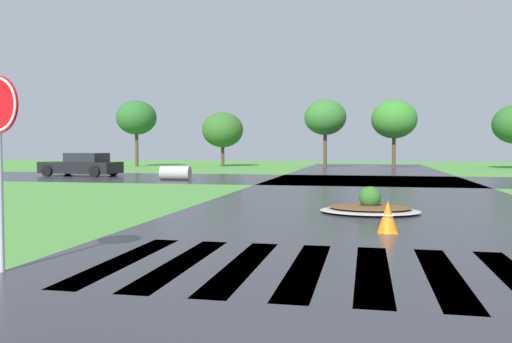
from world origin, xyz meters
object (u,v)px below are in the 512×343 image
traffic_cone (388,217)px  car_dark_suv (82,165)px  median_island (370,208)px  drainage_pipe_stack (175,173)px

traffic_cone → car_dark_suv: bearing=133.6°
car_dark_suv → traffic_cone: bearing=138.5°
car_dark_suv → traffic_cone: 23.76m
traffic_cone → median_island: bearing=95.9°
median_island → car_dark_suv: bearing=138.7°
car_dark_suv → drainage_pipe_stack: 7.03m
traffic_cone → drainage_pipe_stack: bearing=123.7°
drainage_pipe_stack → traffic_cone: 17.68m
car_dark_suv → median_island: bearing=143.6°
median_island → traffic_cone: median_island is taller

